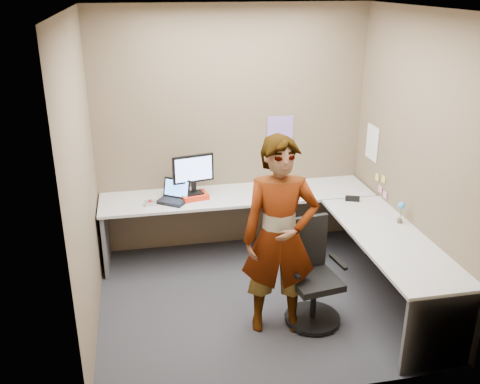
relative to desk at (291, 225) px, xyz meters
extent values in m
plane|color=#26262B|center=(-0.44, -0.39, -0.59)|extent=(3.00, 3.00, 0.00)
plane|color=brown|center=(-0.44, 0.91, 0.76)|extent=(3.00, 0.00, 3.00)
plane|color=brown|center=(1.06, -0.39, 0.76)|extent=(0.00, 2.70, 2.70)
plane|color=brown|center=(-1.94, -0.39, 0.76)|extent=(0.00, 2.70, 2.70)
plane|color=white|center=(-0.44, -0.39, 2.11)|extent=(3.00, 3.00, 0.00)
cube|color=silver|center=(-0.44, 0.59, 0.13)|extent=(2.96, 0.65, 0.03)
cube|color=silver|center=(0.74, -0.71, 0.13)|extent=(0.65, 1.91, 0.03)
cube|color=#59595B|center=(-1.88, 0.59, -0.24)|extent=(0.04, 0.60, 0.70)
cube|color=#59595B|center=(1.00, 0.59, -0.24)|extent=(0.04, 0.60, 0.70)
cube|color=#59595B|center=(0.74, -1.63, -0.24)|extent=(0.60, 0.04, 0.70)
cube|color=red|center=(-0.91, 0.56, 0.17)|extent=(0.32, 0.26, 0.06)
cube|color=black|center=(-0.91, 0.56, 0.20)|extent=(0.21, 0.17, 0.01)
cube|color=black|center=(-0.91, 0.58, 0.27)|extent=(0.05, 0.05, 0.11)
cube|color=black|center=(-0.91, 0.58, 0.47)|extent=(0.44, 0.12, 0.30)
cube|color=#93B3FF|center=(-0.91, 0.56, 0.47)|extent=(0.39, 0.09, 0.25)
cube|color=black|center=(-1.16, 0.50, 0.15)|extent=(0.38, 0.36, 0.02)
cube|color=black|center=(-1.09, 0.59, 0.26)|extent=(0.29, 0.23, 0.20)
cube|color=#4F93FD|center=(-1.09, 0.59, 0.26)|extent=(0.25, 0.19, 0.16)
cube|color=#B7B7BC|center=(-1.38, 0.46, 0.16)|extent=(0.12, 0.08, 0.04)
sphere|color=#B10B13|center=(-1.38, 0.45, 0.19)|extent=(0.04, 0.04, 0.04)
cone|color=white|center=(-0.08, 0.41, 0.17)|extent=(0.10, 0.10, 0.06)
cube|color=black|center=(0.72, 0.16, 0.17)|extent=(0.15, 0.09, 0.05)
cylinder|color=brown|center=(0.96, -0.43, 0.16)|extent=(0.05, 0.05, 0.04)
cylinder|color=#338C3F|center=(0.96, -0.43, 0.25)|extent=(0.01, 0.01, 0.14)
sphere|color=#429AEA|center=(0.96, -0.43, 0.32)|extent=(0.07, 0.07, 0.07)
cube|color=#846BB7|center=(0.11, 0.90, 0.71)|extent=(0.30, 0.01, 0.40)
cube|color=white|center=(1.05, 0.51, 0.66)|extent=(0.01, 0.28, 0.38)
cube|color=#F2E059|center=(1.05, 0.16, 0.36)|extent=(0.01, 0.07, 0.07)
cube|color=pink|center=(1.05, 0.21, 0.23)|extent=(0.01, 0.07, 0.07)
cube|color=pink|center=(1.05, 0.09, 0.21)|extent=(0.01, 0.07, 0.07)
cube|color=#F2E059|center=(1.05, 0.31, 0.33)|extent=(0.01, 0.07, 0.07)
cylinder|color=black|center=(-0.01, -0.82, -0.55)|extent=(0.51, 0.51, 0.04)
cylinder|color=black|center=(-0.01, -0.82, -0.35)|extent=(0.05, 0.05, 0.36)
cube|color=black|center=(-0.01, -0.82, -0.16)|extent=(0.47, 0.47, 0.06)
cube|color=black|center=(-0.04, -0.63, 0.13)|extent=(0.40, 0.11, 0.50)
cube|color=black|center=(-0.24, -0.86, -0.01)|extent=(0.08, 0.27, 0.03)
cube|color=black|center=(0.21, -0.79, -0.01)|extent=(0.08, 0.27, 0.03)
imported|color=#999399|center=(-0.34, -0.81, 0.30)|extent=(0.70, 0.51, 1.77)
camera|label=1|loc=(-1.46, -4.72, 2.34)|focal=40.00mm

